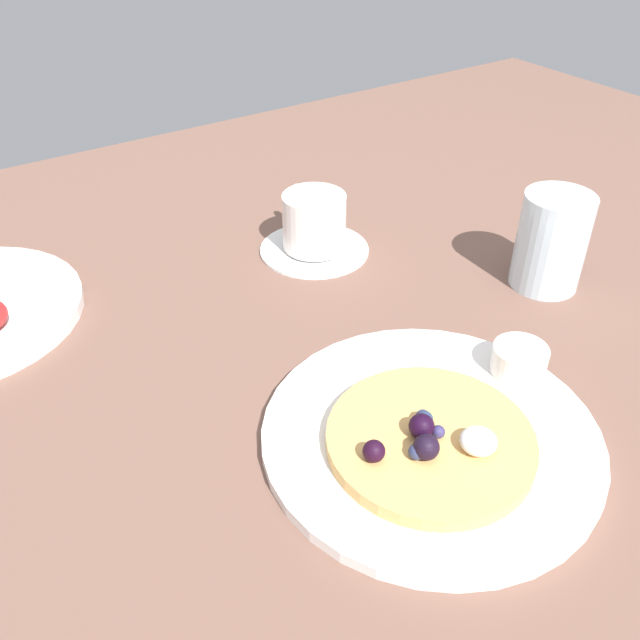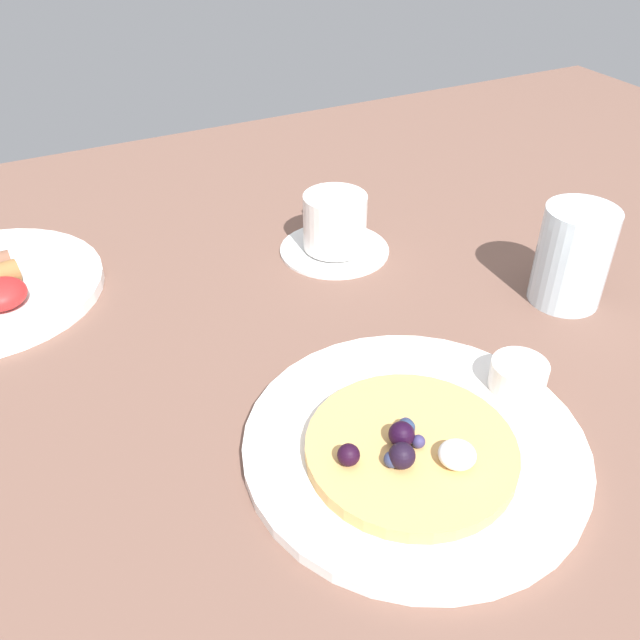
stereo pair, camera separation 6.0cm
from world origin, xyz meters
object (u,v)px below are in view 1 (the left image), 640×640
pancake_plate (430,435)px  water_glass (551,241)px  syrup_ramekin (519,359)px  coffee_cup (314,220)px  coffee_saucer (314,248)px

pancake_plate → water_glass: 28.23cm
syrup_ramekin → water_glass: (14.38, 9.54, 2.80)cm
pancake_plate → coffee_cup: coffee_cup is taller
syrup_ramekin → coffee_saucer: size_ratio=0.38×
pancake_plate → coffee_cup: 32.11cm
pancake_plate → syrup_ramekin: (11.24, 1.36, 1.84)cm
coffee_cup → water_glass: water_glass is taller
coffee_saucer → water_glass: 26.20cm
coffee_saucer → coffee_cup: (0.03, 0.19, 3.64)cm
coffee_cup → water_glass: bearing=-49.8°
water_glass → pancake_plate: bearing=-156.9°
syrup_ramekin → coffee_cup: size_ratio=0.47×
pancake_plate → water_glass: water_glass is taller
syrup_ramekin → coffee_cup: (-2.33, 29.29, 1.60)cm
syrup_ramekin → water_glass: bearing=33.6°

